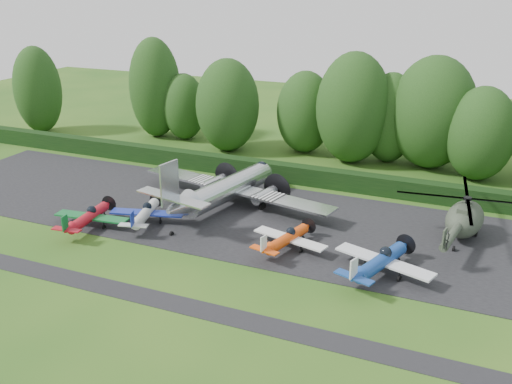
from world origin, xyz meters
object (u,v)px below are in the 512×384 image
at_px(light_plane_blue, 381,261).
at_px(helicopter, 465,216).
at_px(transport_plane, 227,189).
at_px(light_plane_orange, 287,239).
at_px(light_plane_white, 146,213).
at_px(light_plane_red, 89,217).

distance_m(light_plane_blue, helicopter, 11.05).
distance_m(transport_plane, light_plane_orange, 10.91).
distance_m(light_plane_orange, helicopter, 15.74).
xyz_separation_m(light_plane_white, helicopter, (27.19, 8.28, 0.94)).
xyz_separation_m(light_plane_blue, helicopter, (5.31, 9.66, 0.76)).
bearing_deg(light_plane_white, light_plane_blue, 11.10).
bearing_deg(light_plane_blue, light_plane_red, 164.88).
distance_m(transport_plane, helicopter, 22.08).
bearing_deg(light_plane_blue, transport_plane, 136.11).
bearing_deg(light_plane_white, light_plane_orange, 14.81).
bearing_deg(helicopter, light_plane_red, -168.94).
relative_size(light_plane_red, light_plane_white, 1.02).
bearing_deg(light_plane_red, light_plane_orange, 15.12).
relative_size(transport_plane, light_plane_white, 3.04).
bearing_deg(helicopter, light_plane_orange, -156.74).
bearing_deg(helicopter, light_plane_blue, -127.22).
height_order(light_plane_red, light_plane_orange, light_plane_red).
bearing_deg(transport_plane, helicopter, -7.49).
bearing_deg(light_plane_white, transport_plane, 66.67).
distance_m(light_plane_white, helicopter, 28.44).
bearing_deg(helicopter, transport_plane, 175.89).
distance_m(transport_plane, light_plane_red, 13.35).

